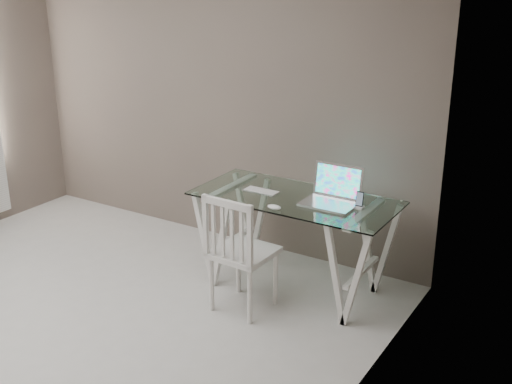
% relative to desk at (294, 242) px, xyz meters
% --- Properties ---
extents(desk, '(1.50, 0.70, 0.75)m').
position_rel_desk_xyz_m(desk, '(0.00, 0.00, 0.00)').
color(desk, silver).
rests_on(desk, ground).
extents(chair, '(0.42, 0.42, 0.89)m').
position_rel_desk_xyz_m(chair, '(-0.17, -0.51, 0.11)').
color(chair, silver).
rests_on(chair, ground).
extents(laptop, '(0.37, 0.30, 0.26)m').
position_rel_desk_xyz_m(laptop, '(0.28, 0.04, 0.43)').
color(laptop, silver).
rests_on(laptop, desk).
extents(keyboard, '(0.27, 0.12, 0.01)m').
position_rel_desk_xyz_m(keyboard, '(-0.27, -0.02, 0.37)').
color(keyboard, silver).
rests_on(keyboard, desk).
extents(mouse, '(0.10, 0.06, 0.03)m').
position_rel_desk_xyz_m(mouse, '(-0.01, -0.29, 0.38)').
color(mouse, white).
rests_on(mouse, desk).
extents(phone_dock, '(0.06, 0.06, 0.12)m').
position_rel_desk_xyz_m(phone_dock, '(0.49, 0.04, 0.40)').
color(phone_dock, white).
rests_on(phone_dock, desk).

